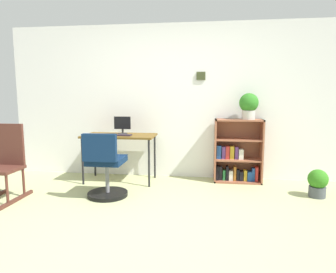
{
  "coord_description": "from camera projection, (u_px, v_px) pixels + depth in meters",
  "views": [
    {
      "loc": [
        0.59,
        -2.55,
        1.29
      ],
      "look_at": [
        0.08,
        1.38,
        0.75
      ],
      "focal_mm": 31.29,
      "sensor_mm": 36.0,
      "label": 1
    }
  ],
  "objects": [
    {
      "name": "office_chair",
      "position": [
        105.0,
        170.0,
        3.74
      ],
      "size": [
        0.52,
        0.55,
        0.86
      ],
      "color": "black",
      "rests_on": "ground_plane"
    },
    {
      "name": "monitor",
      "position": [
        122.0,
        125.0,
        4.51
      ],
      "size": [
        0.26,
        0.14,
        0.27
      ],
      "color": "#262628",
      "rests_on": "desk"
    },
    {
      "name": "wall_back",
      "position": [
        169.0,
        102.0,
        4.7
      ],
      "size": [
        5.2,
        0.12,
        2.42
      ],
      "color": "white",
      "rests_on": "ground_plane"
    },
    {
      "name": "ground_plane",
      "position": [
        141.0,
        235.0,
        2.75
      ],
      "size": [
        6.24,
        6.24,
        0.0
      ],
      "primitive_type": "plane",
      "color": "tan"
    },
    {
      "name": "potted_plant_on_shelf",
      "position": [
        249.0,
        105.0,
        4.31
      ],
      "size": [
        0.28,
        0.28,
        0.39
      ],
      "color": "#B7B2A8",
      "rests_on": "bookshelf_low"
    },
    {
      "name": "keyboard",
      "position": [
        117.0,
        135.0,
        4.34
      ],
      "size": [
        0.43,
        0.13,
        0.02
      ],
      "primitive_type": "cube",
      "color": "#281F2A",
      "rests_on": "desk"
    },
    {
      "name": "potted_plant_floor",
      "position": [
        318.0,
        183.0,
        3.78
      ],
      "size": [
        0.25,
        0.25,
        0.36
      ],
      "color": "#474C51",
      "rests_on": "ground_plane"
    },
    {
      "name": "desk",
      "position": [
        120.0,
        139.0,
        4.45
      ],
      "size": [
        1.08,
        0.56,
        0.72
      ],
      "color": "brown",
      "rests_on": "ground_plane"
    },
    {
      "name": "bookshelf_low",
      "position": [
        237.0,
        154.0,
        4.48
      ],
      "size": [
        0.71,
        0.3,
        0.96
      ],
      "color": "#93543A",
      "rests_on": "ground_plane"
    },
    {
      "name": "rocking_chair",
      "position": [
        5.0,
        162.0,
        3.69
      ],
      "size": [
        0.42,
        0.64,
        0.95
      ],
      "color": "#4C261E",
      "rests_on": "ground_plane"
    }
  ]
}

